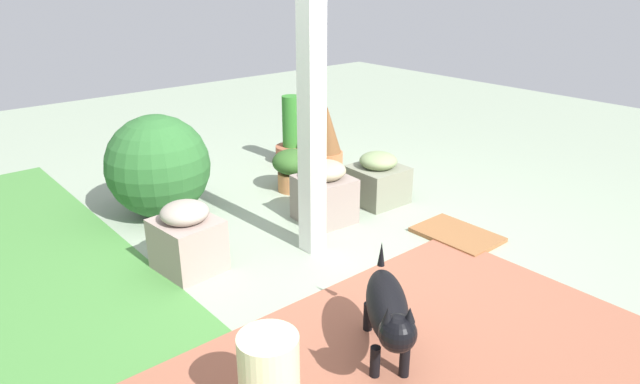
% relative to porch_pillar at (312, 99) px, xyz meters
% --- Properties ---
extents(ground_plane, '(12.00, 12.00, 0.00)m').
position_rel_porch_pillar_xyz_m(ground_plane, '(-0.20, -0.07, -1.03)').
color(ground_plane, gray).
extents(brick_path, '(1.80, 2.40, 0.02)m').
position_rel_porch_pillar_xyz_m(brick_path, '(-1.37, 0.37, -1.02)').
color(brick_path, '#965740').
rests_on(brick_path, ground).
extents(porch_pillar, '(0.13, 0.13, 2.06)m').
position_rel_porch_pillar_xyz_m(porch_pillar, '(0.00, 0.00, 0.00)').
color(porch_pillar, white).
rests_on(porch_pillar, ground).
extents(stone_planter_nearest, '(0.42, 0.41, 0.42)m').
position_rel_porch_pillar_xyz_m(stone_planter_nearest, '(0.30, -0.94, -0.84)').
color(stone_planter_nearest, gray).
rests_on(stone_planter_nearest, ground).
extents(stone_planter_near, '(0.42, 0.40, 0.47)m').
position_rel_porch_pillar_xyz_m(stone_planter_near, '(0.30, -0.37, -0.81)').
color(stone_planter_near, gray).
rests_on(stone_planter_near, ground).
extents(stone_planter_far, '(0.42, 0.39, 0.46)m').
position_rel_porch_pillar_xyz_m(stone_planter_far, '(0.30, 0.77, -0.82)').
color(stone_planter_far, gray).
rests_on(stone_planter_far, ground).
extents(round_shrub, '(0.78, 0.78, 0.78)m').
position_rel_porch_pillar_xyz_m(round_shrub, '(1.21, 0.51, -0.64)').
color(round_shrub, '#295D2A').
rests_on(round_shrub, ground).
extents(terracotta_pot_broad, '(0.35, 0.35, 0.36)m').
position_rel_porch_pillar_xyz_m(terracotta_pot_broad, '(0.95, -0.57, -0.83)').
color(terracotta_pot_broad, '#BE7948').
rests_on(terracotta_pot_broad, ground).
extents(terracotta_pot_spiky, '(0.29, 0.29, 0.64)m').
position_rel_porch_pillar_xyz_m(terracotta_pot_spiky, '(1.05, -1.05, -0.73)').
color(terracotta_pot_spiky, '#C76B40').
rests_on(terracotta_pot_spiky, ground).
extents(terracotta_pot_tall, '(0.32, 0.32, 0.66)m').
position_rel_porch_pillar_xyz_m(terracotta_pot_tall, '(1.55, -1.02, -0.79)').
color(terracotta_pot_tall, '#9F573C').
rests_on(terracotta_pot_tall, ground).
extents(dog, '(0.63, 0.56, 0.49)m').
position_rel_porch_pillar_xyz_m(dog, '(-1.14, 0.48, -0.75)').
color(dog, black).
rests_on(dog, ground).
extents(ceramic_urn, '(0.25, 0.25, 0.41)m').
position_rel_porch_pillar_xyz_m(ceramic_urn, '(-1.09, 1.13, -0.82)').
color(ceramic_urn, beige).
rests_on(ceramic_urn, ground).
extents(doormat, '(0.57, 0.40, 0.03)m').
position_rel_porch_pillar_xyz_m(doormat, '(-0.53, -0.90, -1.02)').
color(doormat, brown).
rests_on(doormat, ground).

